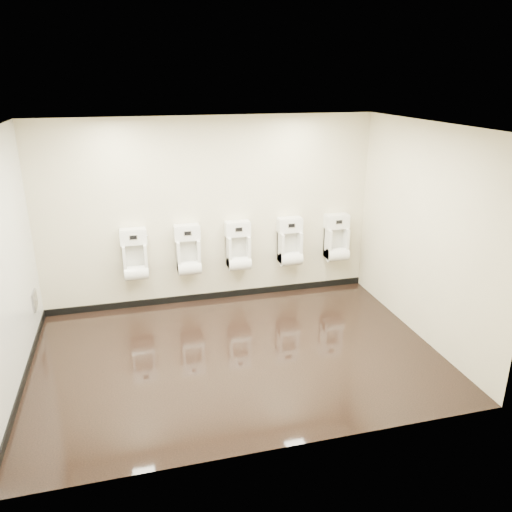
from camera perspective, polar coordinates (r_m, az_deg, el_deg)
The scene contains 15 objects.
ground at distance 6.42m, azimuth -2.23°, elevation -11.18°, with size 5.00×3.50×0.00m, color black.
ceiling at distance 5.52m, azimuth -2.62°, elevation 14.54°, with size 5.00×3.50×0.00m, color white.
back_wall at distance 7.47m, azimuth -5.28°, elevation 4.98°, with size 5.00×0.02×2.80m, color beige.
front_wall at distance 4.26m, azimuth 2.65°, elevation -6.82°, with size 5.00×0.02×2.80m, color beige.
left_wall at distance 5.87m, azimuth -27.00°, elevation -1.40°, with size 0.02×3.50×2.80m, color beige.
right_wall at distance 6.78m, azimuth 18.74°, elevation 2.41°, with size 0.02×3.50×2.80m, color beige.
tile_overlay_left at distance 5.87m, azimuth -26.96°, elevation -1.40°, with size 0.01×3.50×2.80m, color silver.
skirting_back at distance 7.92m, azimuth -4.96°, elevation -4.53°, with size 5.00×0.02×0.10m, color black.
skirting_left at distance 6.44m, azimuth -24.99°, elevation -12.67°, with size 0.02×3.50×0.10m, color black.
access_panel at distance 7.28m, azimuth -23.97°, elevation -4.66°, with size 0.04×0.25×0.25m.
urinal_0 at distance 7.43m, azimuth -13.65°, elevation -0.23°, with size 0.39×0.29×0.73m.
urinal_1 at distance 7.47m, azimuth -7.75°, elevation 0.28°, with size 0.39×0.29×0.73m.
urinal_2 at distance 7.59m, azimuth -2.03°, elevation 0.77°, with size 0.39×0.29×0.73m.
urinal_3 at distance 7.80m, azimuth 3.91°, elevation 1.27°, with size 0.39×0.29×0.73m.
urinal_4 at distance 8.07m, azimuth 9.19°, elevation 1.70°, with size 0.39×0.29×0.73m.
Camera 1 is at (-1.15, -5.38, 3.32)m, focal length 35.00 mm.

